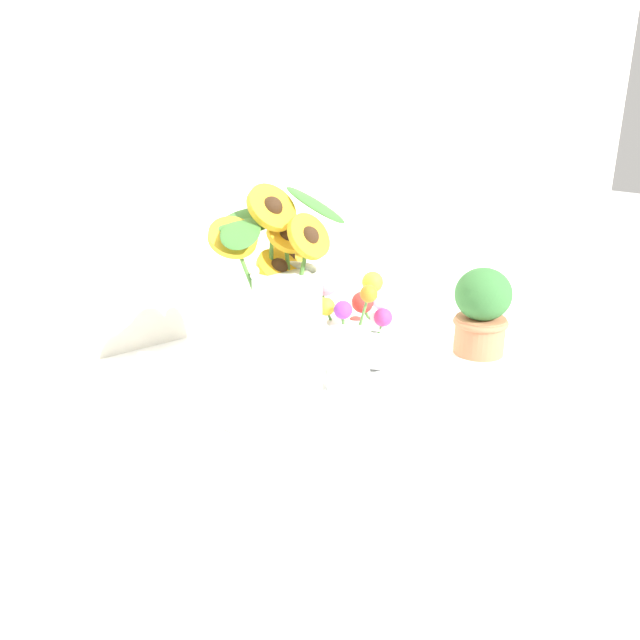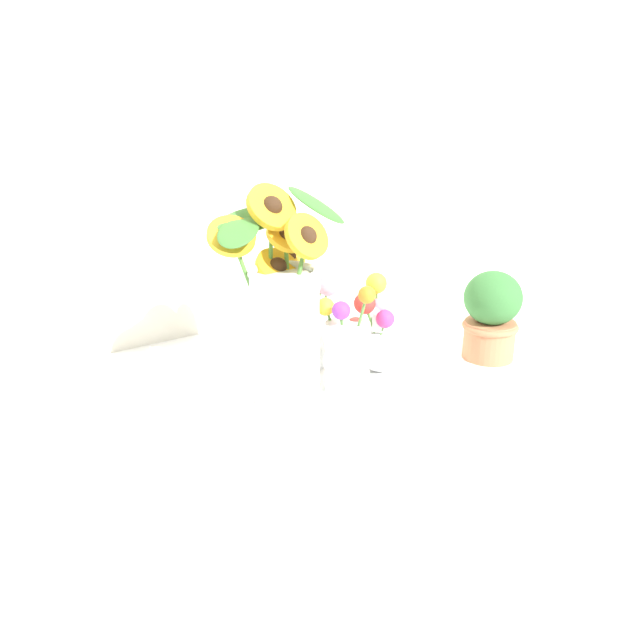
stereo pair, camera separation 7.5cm
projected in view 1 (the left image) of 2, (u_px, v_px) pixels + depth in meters
The scene contains 7 objects.
ground_plane at pixel (329, 404), 1.10m from camera, with size 6.00×6.00×0.00m, color white.
serving_tray at pixel (320, 388), 1.14m from camera, with size 0.41×0.41×0.02m.
mason_jar_sunflowers at pixel (285, 313), 1.03m from camera, with size 0.25×0.18×0.36m.
vase_small_center at pixel (348, 349), 1.08m from camera, with size 0.08×0.10×0.20m.
vase_bulb_right at pixel (375, 334), 1.17m from camera, with size 0.09×0.09×0.18m.
vase_small_back at pixel (308, 326), 1.18m from camera, with size 0.08×0.10×0.19m.
potted_plant at pixel (482, 310), 1.29m from camera, with size 0.12×0.12×0.18m.
Camera 1 is at (-0.63, -0.76, 0.51)m, focal length 35.00 mm.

